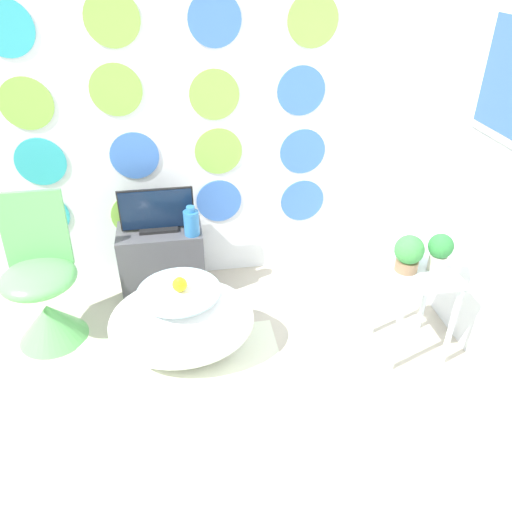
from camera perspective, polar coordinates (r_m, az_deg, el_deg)
The scene contains 12 objects.
wall_back_dotted at distance 3.24m, azimuth -9.97°, elevation 17.54°, with size 4.27×0.05×2.60m.
wall_right at distance 2.82m, azimuth 27.19°, elevation 12.50°, with size 0.06×2.93×2.60m.
rug at distance 2.95m, azimuth -8.82°, elevation -13.50°, with size 1.21×0.82×0.01m.
bathtub at distance 2.91m, azimuth -8.45°, elevation -7.54°, with size 0.83×0.57×0.49m.
rubber_duck at distance 2.72m, azimuth -8.72°, elevation -3.17°, with size 0.08×0.09×0.10m.
chair at distance 3.25m, azimuth -22.97°, elevation -4.51°, with size 0.43×0.43×0.91m.
tv_cabinet at distance 3.47m, azimuth -10.61°, elevation -0.55°, with size 0.56×0.32×0.49m.
tv at distance 3.29m, azimuth -11.25°, elevation 4.94°, with size 0.48×0.12×0.29m.
vase at distance 3.22m, azimuth -7.39°, elevation 3.85°, with size 0.10×0.10×0.20m.
side_table at distance 2.96m, azimuth 17.95°, elevation -3.58°, with size 0.37×0.37×0.56m.
potted_plant_left at distance 2.81m, azimuth 17.06°, elevation 0.36°, with size 0.16×0.16×0.21m.
potted_plant_right at distance 2.87m, azimuth 20.27°, elevation 0.62°, with size 0.14×0.14×0.22m.
Camera 1 is at (0.02, -1.19, 2.10)m, focal length 35.00 mm.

